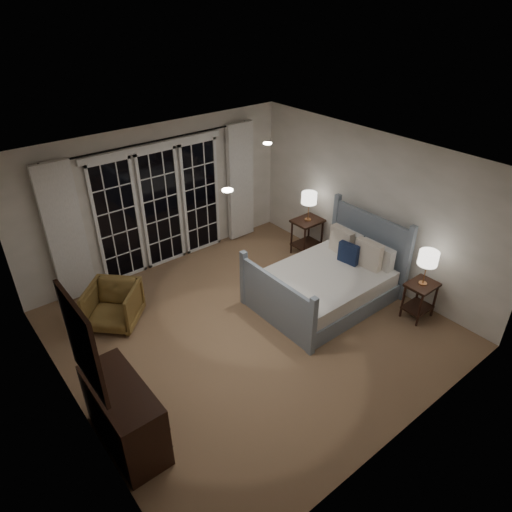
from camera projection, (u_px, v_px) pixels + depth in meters
floor at (250, 329)px, 6.75m from camera, size 5.00×5.00×0.00m
ceiling at (249, 167)px, 5.46m from camera, size 5.00×5.00×0.00m
wall_left at (61, 334)px, 4.76m from camera, size 0.02×5.00×2.50m
wall_right at (370, 207)px, 7.45m from camera, size 0.02×5.00×2.50m
wall_back at (159, 198)px, 7.77m from camera, size 5.00×0.02×2.50m
wall_front at (408, 359)px, 4.43m from camera, size 5.00×0.02×2.50m
french_doors at (161, 207)px, 7.83m from camera, size 2.50×0.04×2.20m
curtain_rod at (155, 141)px, 7.19m from camera, size 3.50×0.03×0.03m
curtain_left at (66, 234)px, 6.86m from camera, size 0.55×0.10×2.25m
curtain_right at (240, 182)px, 8.63m from camera, size 0.55×0.10×2.25m
downlight_a at (267, 143)px, 6.30m from camera, size 0.12×0.12×0.01m
downlight_b at (227, 190)px, 4.88m from camera, size 0.12×0.12×0.01m
bed at (327, 282)px, 7.23m from camera, size 2.10×1.50×1.22m
nightstand_left at (420, 295)px, 6.81m from camera, size 0.46×0.36×0.59m
nightstand_right at (307, 231)px, 8.41m from camera, size 0.53×0.43×0.69m
lamp_left at (428, 259)px, 6.48m from camera, size 0.28×0.28×0.55m
lamp_right at (309, 198)px, 8.07m from camera, size 0.28×0.28×0.54m
armchair at (114, 305)px, 6.69m from camera, size 1.00×1.00×0.65m
dresser at (125, 415)px, 4.90m from camera, size 0.49×1.16×0.82m
mirror at (82, 344)px, 4.18m from camera, size 0.05×0.85×1.00m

